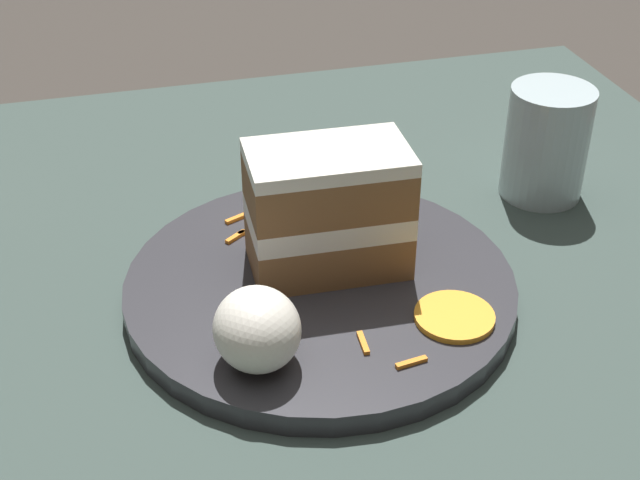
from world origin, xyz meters
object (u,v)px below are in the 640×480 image
at_px(cream_dollop, 257,329).
at_px(drinking_glass, 545,150).
at_px(cake_slice, 328,210).
at_px(plate, 320,287).
at_px(orange_garnish, 454,317).

xyz_separation_m(cream_dollop, drinking_glass, (-0.18, 0.30, -0.00)).
relative_size(cake_slice, drinking_glass, 1.18).
distance_m(plate, cake_slice, 0.06).
distance_m(cake_slice, drinking_glass, 0.24).
relative_size(plate, cake_slice, 2.46).
bearing_deg(plate, drinking_glass, 113.42).
distance_m(cake_slice, cream_dollop, 0.12).
bearing_deg(cake_slice, drinking_glass, -67.09).
bearing_deg(drinking_glass, orange_garnish, -41.66).
bearing_deg(drinking_glass, cream_dollop, -58.58).
distance_m(plate, cream_dollop, 0.11).
height_order(plate, orange_garnish, orange_garnish).
distance_m(cake_slice, orange_garnish, 0.12).
bearing_deg(cake_slice, orange_garnish, -140.05).
bearing_deg(plate, cream_dollop, -38.36).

